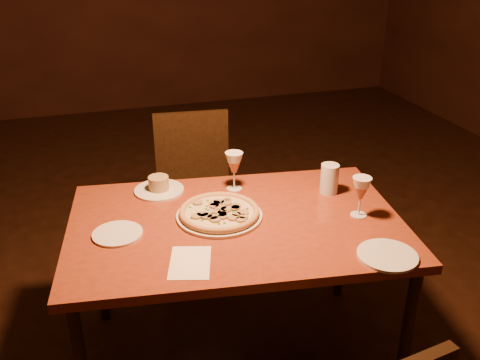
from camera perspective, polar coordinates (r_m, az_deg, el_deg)
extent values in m
plane|color=#331B11|center=(2.74, -3.18, -14.30)|extent=(7.00, 7.00, 0.00)
cube|color=#92391F|center=(2.12, -0.43, -4.81)|extent=(1.41, 1.01, 0.04)
cylinder|color=black|center=(2.62, -14.87, -8.38)|extent=(0.05, 0.05, 0.66)
cylinder|color=black|center=(2.21, 17.31, -15.92)|extent=(0.05, 0.05, 0.66)
cylinder|color=black|center=(2.75, 10.86, -6.24)|extent=(0.05, 0.05, 0.66)
cube|color=black|center=(2.90, -4.60, -1.62)|extent=(0.45, 0.45, 0.04)
cube|color=black|center=(2.98, -5.18, 3.68)|extent=(0.41, 0.07, 0.39)
cylinder|color=black|center=(2.86, -7.37, -7.48)|extent=(0.04, 0.04, 0.42)
cylinder|color=black|center=(3.14, -7.82, -4.25)|extent=(0.04, 0.04, 0.42)
cylinder|color=black|center=(2.89, -0.76, -6.86)|extent=(0.04, 0.04, 0.42)
cylinder|color=black|center=(3.17, -1.84, -3.72)|extent=(0.04, 0.04, 0.42)
cylinder|color=white|center=(2.14, -2.22, -3.82)|extent=(0.34, 0.34, 0.01)
cylinder|color=beige|center=(2.13, -2.22, -3.53)|extent=(0.31, 0.31, 0.01)
torus|color=tan|center=(2.13, -2.23, -3.38)|extent=(0.32, 0.32, 0.02)
cylinder|color=white|center=(2.37, -8.62, -1.08)|extent=(0.22, 0.22, 0.01)
cylinder|color=tan|center=(2.36, -8.68, -0.33)|extent=(0.09, 0.09, 0.06)
cylinder|color=silver|center=(2.34, 9.52, 0.13)|extent=(0.08, 0.08, 0.13)
cylinder|color=white|center=(2.07, -12.94, -5.61)|extent=(0.19, 0.19, 0.01)
cylinder|color=white|center=(1.97, 15.45, -7.77)|extent=(0.21, 0.21, 0.01)
cube|color=white|center=(1.88, -5.35, -8.76)|extent=(0.19, 0.23, 0.00)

